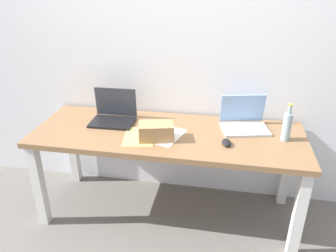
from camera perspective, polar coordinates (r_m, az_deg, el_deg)
The scene contains 10 objects.
ground_plane at distance 2.82m, azimuth 0.00°, elevation -14.33°, with size 8.00×8.00×0.00m, color slate.
back_wall at distance 2.62m, azimuth 1.68°, elevation 14.34°, with size 5.20×0.08×2.60m, color white.
desk at distance 2.47m, azimuth 0.00°, elevation -2.94°, with size 1.97×0.71×0.72m.
laptop_left at distance 2.61m, azimuth -9.29°, elevation 1.90°, with size 0.33×0.25×0.25m.
laptop_right at distance 2.53m, azimuth 12.90°, elevation 0.68°, with size 0.38×0.32×0.24m.
beer_bottle at distance 2.41m, azimuth 19.70°, elevation 0.01°, with size 0.06×0.06×0.27m.
computer_mouse at distance 2.28m, azimuth 9.98°, elevation -2.82°, with size 0.06×0.10×0.03m, color black.
cardboard_box at distance 2.30m, azimuth -2.03°, elevation -0.95°, with size 0.24×0.15×0.12m, color tan.
paper_sheet_center at distance 2.37m, azimuth -0.41°, elevation -1.63°, with size 0.21×0.30×0.00m, color white.
paper_yellow_folder at distance 2.37m, azimuth -4.93°, elevation -1.81°, with size 0.21×0.30×0.00m, color #F4E06B.
Camera 1 is at (0.39, -2.13, 1.81)m, focal length 35.62 mm.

